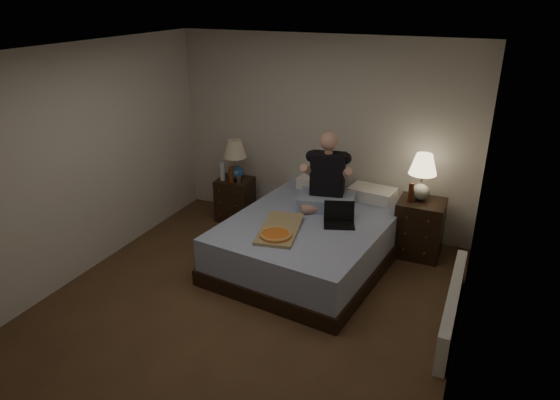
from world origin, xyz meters
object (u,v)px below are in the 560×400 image
at_px(beer_bottle_left, 231,175).
at_px(soda_can, 239,179).
at_px(pizza_box, 276,235).
at_px(lamp_left, 235,160).
at_px(nightstand_left, 235,199).
at_px(water_bottle, 222,171).
at_px(laptop, 339,216).
at_px(lamp_right, 422,177).
at_px(beer_bottle_right, 411,192).
at_px(person, 327,171).
at_px(radiator, 452,306).
at_px(bed, 311,240).
at_px(nightstand_right, 419,228).

bearing_deg(beer_bottle_left, soda_can, 37.46).
distance_m(soda_can, pizza_box, 1.66).
bearing_deg(lamp_left, nightstand_left, -177.69).
height_order(water_bottle, laptop, water_bottle).
bearing_deg(pizza_box, nightstand_left, 121.94).
distance_m(lamp_right, beer_bottle_left, 2.46).
relative_size(nightstand_left, beer_bottle_right, 2.58).
relative_size(nightstand_left, water_bottle, 2.37).
relative_size(beer_bottle_left, pizza_box, 0.30).
relative_size(water_bottle, person, 0.27).
bearing_deg(lamp_left, pizza_box, -47.72).
bearing_deg(radiator, beer_bottle_left, 159.19).
xyz_separation_m(lamp_left, person, (1.41, -0.32, 0.15)).
relative_size(bed, soda_can, 22.17).
bearing_deg(pizza_box, laptop, 37.87).
height_order(soda_can, radiator, soda_can).
bearing_deg(beer_bottle_left, pizza_box, -44.89).
height_order(person, radiator, person).
bearing_deg(soda_can, person, -10.53).
bearing_deg(person, beer_bottle_left, 161.25).
distance_m(soda_can, laptop, 1.75).
relative_size(nightstand_right, beer_bottle_right, 3.02).
height_order(bed, beer_bottle_left, beer_bottle_left).
distance_m(water_bottle, laptop, 1.96).
bearing_deg(lamp_left, laptop, -23.12).
xyz_separation_m(nightstand_right, radiator, (0.54, -1.28, -0.15)).
bearing_deg(radiator, bed, 160.14).
bearing_deg(bed, soda_can, 161.55).
relative_size(beer_bottle_left, person, 0.25).
height_order(lamp_right, pizza_box, lamp_right).
bearing_deg(lamp_right, pizza_box, -132.44).
height_order(lamp_left, radiator, lamp_left).
height_order(nightstand_right, lamp_left, lamp_left).
bearing_deg(lamp_right, beer_bottle_right, -128.95).
height_order(nightstand_right, person, person).
xyz_separation_m(water_bottle, soda_can, (0.23, 0.02, -0.07)).
bearing_deg(lamp_left, bed, -26.43).
height_order(bed, nightstand_left, nightstand_left).
bearing_deg(water_bottle, lamp_right, 3.31).
bearing_deg(lamp_left, beer_bottle_right, -1.38).
distance_m(lamp_right, soda_can, 2.38).
xyz_separation_m(lamp_right, beer_bottle_left, (-2.43, -0.19, -0.27)).
relative_size(lamp_right, beer_bottle_right, 2.43).
xyz_separation_m(water_bottle, beer_bottle_right, (2.50, 0.04, 0.09)).
bearing_deg(nightstand_right, water_bottle, -177.77).
bearing_deg(laptop, pizza_box, -150.99).
xyz_separation_m(lamp_right, person, (-1.03, -0.37, 0.05)).
height_order(bed, water_bottle, water_bottle).
relative_size(lamp_left, soda_can, 5.60).
bearing_deg(radiator, water_bottle, 159.53).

